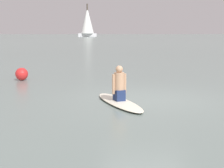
{
  "coord_description": "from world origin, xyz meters",
  "views": [
    {
      "loc": [
        1.69,
        9.62,
        1.98
      ],
      "look_at": [
        1.09,
        0.83,
        0.59
      ],
      "focal_mm": 54.07,
      "sensor_mm": 36.0,
      "label": 1
    }
  ],
  "objects_px": {
    "person_paddler": "(119,85)",
    "buoy_marker": "(22,74)",
    "surfboard": "(119,102)",
    "sailboat_near_right": "(87,21)"
  },
  "relations": [
    {
      "from": "person_paddler",
      "to": "buoy_marker",
      "type": "relative_size",
      "value": 1.88
    },
    {
      "from": "surfboard",
      "to": "person_paddler",
      "type": "bearing_deg",
      "value": -107.49
    },
    {
      "from": "person_paddler",
      "to": "sailboat_near_right",
      "type": "bearing_deg",
      "value": 163.16
    },
    {
      "from": "surfboard",
      "to": "person_paddler",
      "type": "relative_size",
      "value": 2.85
    },
    {
      "from": "person_paddler",
      "to": "buoy_marker",
      "type": "distance_m",
      "value": 5.89
    },
    {
      "from": "surfboard",
      "to": "buoy_marker",
      "type": "bearing_deg",
      "value": -160.5
    },
    {
      "from": "surfboard",
      "to": "sailboat_near_right",
      "type": "bearing_deg",
      "value": 163.16
    },
    {
      "from": "person_paddler",
      "to": "sailboat_near_right",
      "type": "height_order",
      "value": "sailboat_near_right"
    },
    {
      "from": "surfboard",
      "to": "sailboat_near_right",
      "type": "distance_m",
      "value": 107.95
    },
    {
      "from": "buoy_marker",
      "to": "surfboard",
      "type": "bearing_deg",
      "value": 126.98
    }
  ]
}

